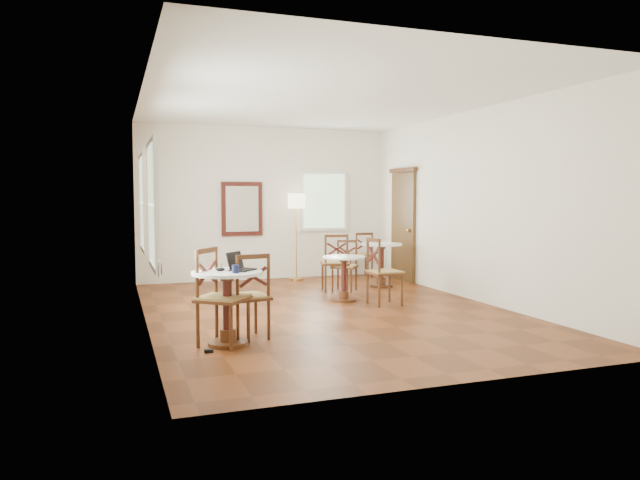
# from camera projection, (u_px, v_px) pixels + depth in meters

# --- Properties ---
(ground) EXTENTS (7.00, 7.00, 0.00)m
(ground) POSITION_uv_depth(u_px,v_px,m) (327.00, 311.00, 8.46)
(ground) COLOR #602B10
(ground) RESTS_ON ground
(room_shell) EXTENTS (5.02, 7.02, 3.01)m
(room_shell) POSITION_uv_depth(u_px,v_px,m) (317.00, 179.00, 8.56)
(room_shell) COLOR white
(room_shell) RESTS_ON ground
(cafe_table_near) EXTENTS (0.78, 0.78, 0.82)m
(cafe_table_near) POSITION_uv_depth(u_px,v_px,m) (227.00, 300.00, 6.46)
(cafe_table_near) COLOR #4D2813
(cafe_table_near) RESTS_ON ground
(cafe_table_mid) EXTENTS (0.67, 0.67, 0.71)m
(cafe_table_mid) POSITION_uv_depth(u_px,v_px,m) (344.00, 273.00, 9.21)
(cafe_table_mid) COLOR #4D2813
(cafe_table_mid) RESTS_ON ground
(cafe_table_back) EXTENTS (0.75, 0.75, 0.79)m
(cafe_table_back) POSITION_uv_depth(u_px,v_px,m) (381.00, 260.00, 10.69)
(cafe_table_back) COLOR #4D2813
(cafe_table_back) RESTS_ON ground
(chair_near_a) EXTENTS (0.53, 0.53, 1.00)m
(chair_near_a) POSITION_uv_depth(u_px,v_px,m) (248.00, 296.00, 6.75)
(chair_near_a) COLOR #4D2813
(chair_near_a) RESTS_ON ground
(chair_near_b) EXTENTS (0.70, 0.70, 1.07)m
(chair_near_b) POSITION_uv_depth(u_px,v_px,m) (221.00, 297.00, 6.47)
(chair_near_b) COLOR #4D2813
(chair_near_b) RESTS_ON ground
(chair_mid_a) EXTENTS (0.54, 0.54, 1.00)m
(chair_mid_a) POSITION_uv_depth(u_px,v_px,m) (335.00, 262.00, 10.21)
(chair_mid_a) COLOR #4D2813
(chair_mid_a) RESTS_ON ground
(chair_mid_b) EXTENTS (0.49, 0.49, 1.02)m
(chair_mid_b) POSITION_uv_depth(u_px,v_px,m) (383.00, 272.00, 8.88)
(chair_mid_b) COLOR #4D2813
(chair_mid_b) RESTS_ON ground
(chair_back_a) EXTENTS (0.43, 0.43, 0.91)m
(chair_back_a) POSITION_uv_depth(u_px,v_px,m) (362.00, 254.00, 12.06)
(chair_back_a) COLOR #4D2813
(chair_back_a) RESTS_ON ground
(chair_back_b) EXTENTS (0.57, 0.57, 0.88)m
(chair_back_b) POSITION_uv_depth(u_px,v_px,m) (345.00, 266.00, 10.23)
(chair_back_b) COLOR #4D2813
(chair_back_b) RESTS_ON ground
(floor_lamp) EXTENTS (0.33, 0.33, 1.70)m
(floor_lamp) POSITION_uv_depth(u_px,v_px,m) (296.00, 207.00, 11.49)
(floor_lamp) COLOR #BF8C3F
(floor_lamp) RESTS_ON ground
(laptop) EXTENTS (0.36, 0.36, 0.20)m
(laptop) POSITION_uv_depth(u_px,v_px,m) (240.00, 266.00, 6.53)
(laptop) COLOR black
(laptop) RESTS_ON cafe_table_near
(mouse) EXTENTS (0.11, 0.08, 0.04)m
(mouse) POSITION_uv_depth(u_px,v_px,m) (220.00, 269.00, 6.47)
(mouse) COLOR black
(mouse) RESTS_ON cafe_table_near
(navy_mug) EXTENTS (0.11, 0.08, 0.09)m
(navy_mug) POSITION_uv_depth(u_px,v_px,m) (236.00, 269.00, 6.29)
(navy_mug) COLOR black
(navy_mug) RESTS_ON cafe_table_near
(water_glass) EXTENTS (0.05, 0.05, 0.09)m
(water_glass) POSITION_uv_depth(u_px,v_px,m) (220.00, 267.00, 6.47)
(water_glass) COLOR white
(water_glass) RESTS_ON cafe_table_near
(power_adapter) EXTENTS (0.09, 0.06, 0.04)m
(power_adapter) POSITION_uv_depth(u_px,v_px,m) (209.00, 351.00, 6.18)
(power_adapter) COLOR black
(power_adapter) RESTS_ON ground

